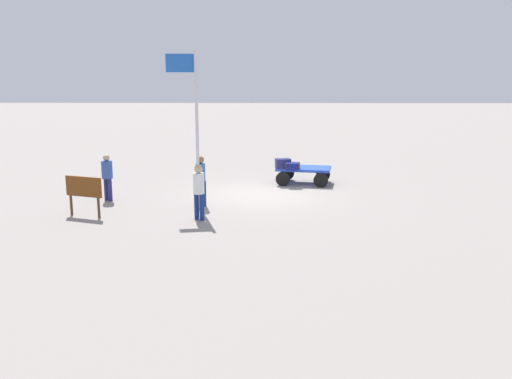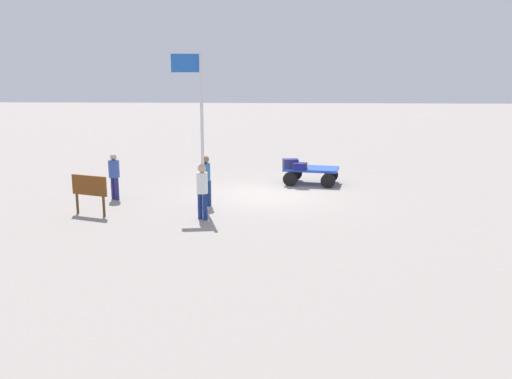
{
  "view_description": "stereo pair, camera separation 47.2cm",
  "coord_description": "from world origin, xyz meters",
  "px_view_note": "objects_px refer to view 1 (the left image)",
  "views": [
    {
      "loc": [
        -0.06,
        18.92,
        4.22
      ],
      "look_at": [
        0.11,
        6.0,
        1.46
      ],
      "focal_mm": 38.36,
      "sensor_mm": 36.0,
      "label": 1
    },
    {
      "loc": [
        -0.53,
        18.91,
        4.22
      ],
      "look_at": [
        0.11,
        6.0,
        1.46
      ],
      "focal_mm": 38.36,
      "sensor_mm": 36.0,
      "label": 2
    }
  ],
  "objects_px": {
    "suitcase_maroon": "(283,163)",
    "luggage_cart": "(303,171)",
    "suitcase_navy": "(292,165)",
    "worker_trailing": "(199,188)",
    "suitcase_olive": "(292,166)",
    "flagpole": "(193,116)",
    "worker_lead": "(201,177)",
    "worker_supervisor": "(107,174)",
    "signboard": "(84,190)"
  },
  "relations": [
    {
      "from": "suitcase_maroon",
      "to": "flagpole",
      "type": "height_order",
      "value": "flagpole"
    },
    {
      "from": "luggage_cart",
      "to": "worker_supervisor",
      "type": "distance_m",
      "value": 7.41
    },
    {
      "from": "worker_lead",
      "to": "flagpole",
      "type": "relative_size",
      "value": 0.34
    },
    {
      "from": "suitcase_navy",
      "to": "flagpole",
      "type": "distance_m",
      "value": 5.31
    },
    {
      "from": "worker_trailing",
      "to": "signboard",
      "type": "relative_size",
      "value": 1.35
    },
    {
      "from": "worker_lead",
      "to": "worker_trailing",
      "type": "bearing_deg",
      "value": 94.56
    },
    {
      "from": "suitcase_olive",
      "to": "worker_trailing",
      "type": "relative_size",
      "value": 0.3
    },
    {
      "from": "luggage_cart",
      "to": "worker_trailing",
      "type": "height_order",
      "value": "worker_trailing"
    },
    {
      "from": "worker_lead",
      "to": "worker_trailing",
      "type": "height_order",
      "value": "worker_lead"
    },
    {
      "from": "worker_lead",
      "to": "worker_trailing",
      "type": "xyz_separation_m",
      "value": [
        -0.13,
        1.62,
        -0.0
      ]
    },
    {
      "from": "suitcase_maroon",
      "to": "suitcase_olive",
      "type": "relative_size",
      "value": 1.27
    },
    {
      "from": "luggage_cart",
      "to": "worker_trailing",
      "type": "distance_m",
      "value": 6.42
    },
    {
      "from": "luggage_cart",
      "to": "worker_supervisor",
      "type": "bearing_deg",
      "value": 23.91
    },
    {
      "from": "worker_supervisor",
      "to": "signboard",
      "type": "relative_size",
      "value": 1.3
    },
    {
      "from": "suitcase_maroon",
      "to": "worker_lead",
      "type": "bearing_deg",
      "value": 52.33
    },
    {
      "from": "suitcase_olive",
      "to": "worker_trailing",
      "type": "height_order",
      "value": "worker_trailing"
    },
    {
      "from": "flagpole",
      "to": "suitcase_navy",
      "type": "bearing_deg",
      "value": -132.33
    },
    {
      "from": "suitcase_maroon",
      "to": "luggage_cart",
      "type": "bearing_deg",
      "value": -164.33
    },
    {
      "from": "suitcase_olive",
      "to": "worker_lead",
      "type": "bearing_deg",
      "value": 46.69
    },
    {
      "from": "worker_lead",
      "to": "signboard",
      "type": "bearing_deg",
      "value": 20.82
    },
    {
      "from": "worker_trailing",
      "to": "worker_supervisor",
      "type": "xyz_separation_m",
      "value": [
        3.35,
        -2.42,
        -0.03
      ]
    },
    {
      "from": "flagpole",
      "to": "luggage_cart",
      "type": "bearing_deg",
      "value": -133.41
    },
    {
      "from": "luggage_cart",
      "to": "worker_trailing",
      "type": "relative_size",
      "value": 1.36
    },
    {
      "from": "worker_lead",
      "to": "flagpole",
      "type": "xyz_separation_m",
      "value": [
        0.17,
        0.13,
        1.96
      ]
    },
    {
      "from": "worker_trailing",
      "to": "signboard",
      "type": "bearing_deg",
      "value": -5.77
    },
    {
      "from": "suitcase_olive",
      "to": "flagpole",
      "type": "distance_m",
      "value": 5.18
    },
    {
      "from": "suitcase_navy",
      "to": "suitcase_maroon",
      "type": "bearing_deg",
      "value": -17.7
    },
    {
      "from": "luggage_cart",
      "to": "worker_trailing",
      "type": "xyz_separation_m",
      "value": [
        3.41,
        5.42,
        0.47
      ]
    },
    {
      "from": "luggage_cart",
      "to": "suitcase_navy",
      "type": "distance_m",
      "value": 0.62
    },
    {
      "from": "suitcase_navy",
      "to": "worker_trailing",
      "type": "relative_size",
      "value": 0.36
    },
    {
      "from": "suitcase_maroon",
      "to": "worker_trailing",
      "type": "distance_m",
      "value": 5.82
    },
    {
      "from": "luggage_cart",
      "to": "suitcase_olive",
      "type": "xyz_separation_m",
      "value": [
        0.45,
        0.51,
        0.29
      ]
    },
    {
      "from": "worker_lead",
      "to": "worker_supervisor",
      "type": "bearing_deg",
      "value": -13.84
    },
    {
      "from": "worker_lead",
      "to": "luggage_cart",
      "type": "bearing_deg",
      "value": -133.06
    },
    {
      "from": "luggage_cart",
      "to": "flagpole",
      "type": "distance_m",
      "value": 5.93
    },
    {
      "from": "suitcase_olive",
      "to": "signboard",
      "type": "xyz_separation_m",
      "value": [
        6.44,
        4.55,
        0.05
      ]
    },
    {
      "from": "worker_supervisor",
      "to": "signboard",
      "type": "xyz_separation_m",
      "value": [
        0.13,
        2.07,
        -0.11
      ]
    },
    {
      "from": "luggage_cart",
      "to": "worker_supervisor",
      "type": "height_order",
      "value": "worker_supervisor"
    },
    {
      "from": "flagpole",
      "to": "signboard",
      "type": "distance_m",
      "value": 3.97
    },
    {
      "from": "suitcase_navy",
      "to": "signboard",
      "type": "relative_size",
      "value": 0.49
    },
    {
      "from": "suitcase_olive",
      "to": "worker_lead",
      "type": "height_order",
      "value": "worker_lead"
    },
    {
      "from": "suitcase_olive",
      "to": "flagpole",
      "type": "bearing_deg",
      "value": 46.3
    },
    {
      "from": "flagpole",
      "to": "suitcase_olive",
      "type": "bearing_deg",
      "value": -133.7
    },
    {
      "from": "suitcase_navy",
      "to": "luggage_cart",
      "type": "bearing_deg",
      "value": -142.94
    },
    {
      "from": "worker_trailing",
      "to": "flagpole",
      "type": "bearing_deg",
      "value": -78.64
    },
    {
      "from": "worker_lead",
      "to": "signboard",
      "type": "xyz_separation_m",
      "value": [
        3.35,
        1.27,
        -0.13
      ]
    },
    {
      "from": "suitcase_maroon",
      "to": "worker_supervisor",
      "type": "bearing_deg",
      "value": 24.93
    },
    {
      "from": "luggage_cart",
      "to": "suitcase_maroon",
      "type": "xyz_separation_m",
      "value": [
        0.79,
        0.22,
        0.35
      ]
    },
    {
      "from": "luggage_cart",
      "to": "suitcase_maroon",
      "type": "distance_m",
      "value": 0.89
    },
    {
      "from": "suitcase_maroon",
      "to": "flagpole",
      "type": "bearing_deg",
      "value": 51.69
    }
  ]
}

